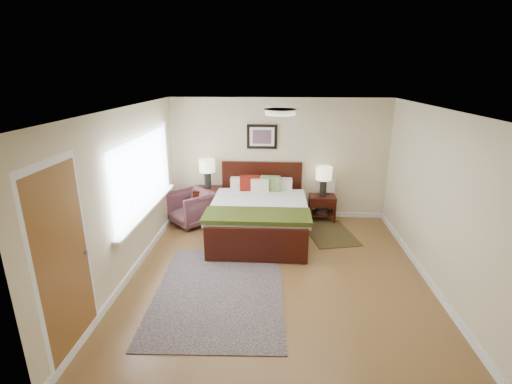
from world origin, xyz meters
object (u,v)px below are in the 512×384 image
(nightstand_right, at_px, (322,205))
(rug_persian, at_px, (220,291))
(nightstand_left, at_px, (208,194))
(armchair, at_px, (191,208))
(bed, at_px, (259,209))
(lamp_right, at_px, (324,176))
(lamp_left, at_px, (207,168))

(nightstand_right, distance_m, rug_persian, 3.30)
(nightstand_right, bearing_deg, nightstand_left, -179.77)
(nightstand_left, xyz_separation_m, rug_persian, (0.65, -2.77, -0.53))
(nightstand_right, bearing_deg, armchair, -172.25)
(armchair, bearing_deg, nightstand_left, 96.29)
(bed, height_order, nightstand_left, bed)
(lamp_right, bearing_deg, nightstand_left, -179.47)
(lamp_left, bearing_deg, nightstand_left, -90.00)
(nightstand_left, height_order, lamp_left, lamp_left)
(lamp_right, height_order, rug_persian, lamp_right)
(bed, relative_size, rug_persian, 0.87)
(nightstand_right, xyz_separation_m, lamp_right, (0.00, 0.01, 0.63))
(nightstand_right, bearing_deg, lamp_left, 179.70)
(nightstand_left, relative_size, armchair, 0.86)
(nightstand_left, distance_m, lamp_left, 0.55)
(armchair, bearing_deg, lamp_left, 97.98)
(rug_persian, bearing_deg, armchair, 109.12)
(bed, xyz_separation_m, lamp_right, (1.27, 0.85, 0.42))
(lamp_left, bearing_deg, rug_persian, -76.85)
(nightstand_right, xyz_separation_m, armchair, (-2.68, -0.36, 0.02))
(bed, relative_size, nightstand_right, 4.04)
(bed, xyz_separation_m, lamp_left, (-1.12, 0.85, 0.55))
(lamp_right, bearing_deg, rug_persian, -121.88)
(bed, relative_size, armchair, 2.83)
(lamp_left, bearing_deg, armchair, -127.43)
(armchair, xyz_separation_m, rug_persian, (0.94, -2.42, -0.35))
(nightstand_right, distance_m, lamp_left, 2.51)
(rug_persian, bearing_deg, lamp_left, 101.00)
(nightstand_left, height_order, armchair, armchair)
(lamp_right, bearing_deg, nightstand_right, -90.00)
(bed, height_order, rug_persian, bed)
(rug_persian, bearing_deg, bed, 74.41)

